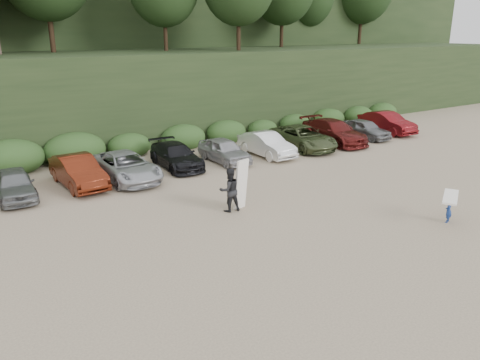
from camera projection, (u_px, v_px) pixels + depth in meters
ground at (312, 223)px, 18.98m from camera, size 120.00×120.00×0.00m
parked_cars at (158, 159)px, 25.51m from camera, size 39.74×6.06×1.59m
child_surfer at (450, 204)px, 18.84m from camera, size 1.89×1.43×1.13m
adult_surfer at (231, 189)px, 19.99m from camera, size 1.40×0.83×2.25m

